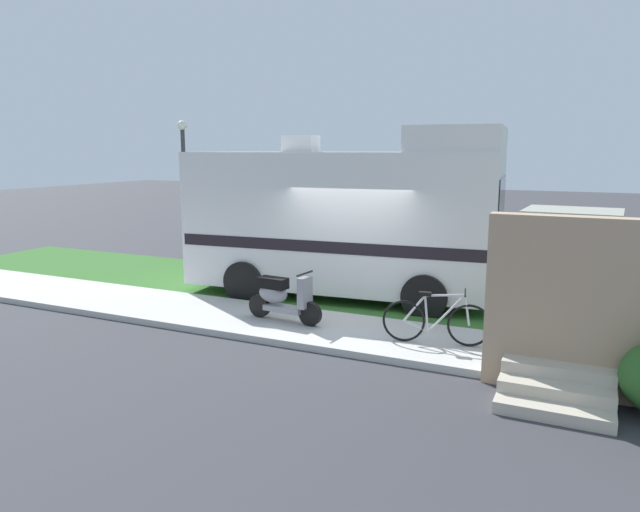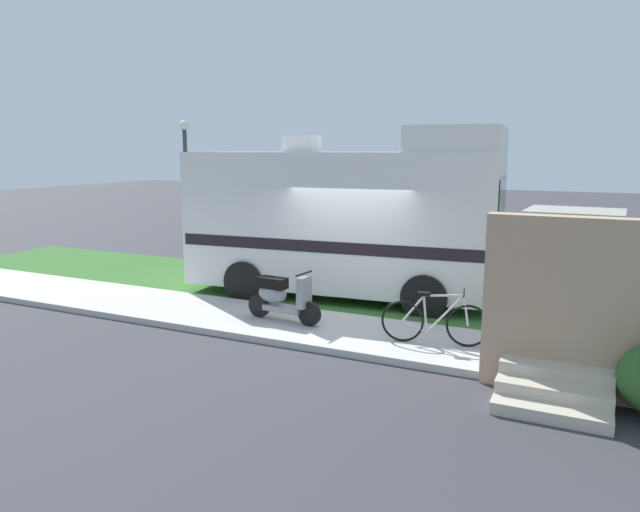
{
  "view_description": "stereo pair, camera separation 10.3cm",
  "coord_description": "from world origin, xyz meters",
  "px_view_note": "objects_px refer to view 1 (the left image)",
  "views": [
    {
      "loc": [
        4.25,
        -10.33,
        3.24
      ],
      "look_at": [
        -0.68,
        0.3,
        1.1
      ],
      "focal_mm": 32.66,
      "sensor_mm": 36.0,
      "label": 1
    },
    {
      "loc": [
        4.35,
        -10.29,
        3.24
      ],
      "look_at": [
        -0.68,
        0.3,
        1.1
      ],
      "focal_mm": 32.66,
      "sensor_mm": 36.0,
      "label": 2
    }
  ],
  "objects_px": {
    "motorhome_rv": "(348,218)",
    "bicycle": "(436,321)",
    "scooter": "(282,297)",
    "pickup_truck_near": "(535,239)",
    "street_lamp_post": "(184,176)",
    "bottle_green": "(579,344)"
  },
  "relations": [
    {
      "from": "motorhome_rv",
      "to": "bottle_green",
      "type": "distance_m",
      "value": 5.49
    },
    {
      "from": "bicycle",
      "to": "pickup_truck_near",
      "type": "xyz_separation_m",
      "value": [
        0.9,
        6.97,
        0.43
      ]
    },
    {
      "from": "pickup_truck_near",
      "to": "bottle_green",
      "type": "relative_size",
      "value": 22.57
    },
    {
      "from": "scooter",
      "to": "bicycle",
      "type": "bearing_deg",
      "value": -1.84
    },
    {
      "from": "motorhome_rv",
      "to": "scooter",
      "type": "relative_size",
      "value": 4.37
    },
    {
      "from": "pickup_truck_near",
      "to": "motorhome_rv",
      "type": "bearing_deg",
      "value": -130.47
    },
    {
      "from": "motorhome_rv",
      "to": "bicycle",
      "type": "height_order",
      "value": "motorhome_rv"
    },
    {
      "from": "motorhome_rv",
      "to": "street_lamp_post",
      "type": "distance_m",
      "value": 6.47
    },
    {
      "from": "pickup_truck_near",
      "to": "street_lamp_post",
      "type": "bearing_deg",
      "value": -167.87
    },
    {
      "from": "scooter",
      "to": "street_lamp_post",
      "type": "xyz_separation_m",
      "value": [
        -5.84,
        4.8,
        1.91
      ]
    },
    {
      "from": "scooter",
      "to": "bottle_green",
      "type": "bearing_deg",
      "value": 6.22
    },
    {
      "from": "pickup_truck_near",
      "to": "bottle_green",
      "type": "xyz_separation_m",
      "value": [
        1.23,
        -6.32,
        -0.73
      ]
    },
    {
      "from": "scooter",
      "to": "bottle_green",
      "type": "relative_size",
      "value": 6.79
    },
    {
      "from": "motorhome_rv",
      "to": "bottle_green",
      "type": "relative_size",
      "value": 29.69
    },
    {
      "from": "pickup_truck_near",
      "to": "bicycle",
      "type": "bearing_deg",
      "value": -97.39
    },
    {
      "from": "scooter",
      "to": "bottle_green",
      "type": "distance_m",
      "value": 5.08
    },
    {
      "from": "pickup_truck_near",
      "to": "street_lamp_post",
      "type": "distance_m",
      "value": 9.99
    },
    {
      "from": "motorhome_rv",
      "to": "pickup_truck_near",
      "type": "height_order",
      "value": "motorhome_rv"
    },
    {
      "from": "scooter",
      "to": "street_lamp_post",
      "type": "bearing_deg",
      "value": 140.61
    },
    {
      "from": "motorhome_rv",
      "to": "street_lamp_post",
      "type": "height_order",
      "value": "street_lamp_post"
    },
    {
      "from": "scooter",
      "to": "street_lamp_post",
      "type": "height_order",
      "value": "street_lamp_post"
    },
    {
      "from": "street_lamp_post",
      "to": "motorhome_rv",
      "type": "bearing_deg",
      "value": -19.4
    }
  ]
}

